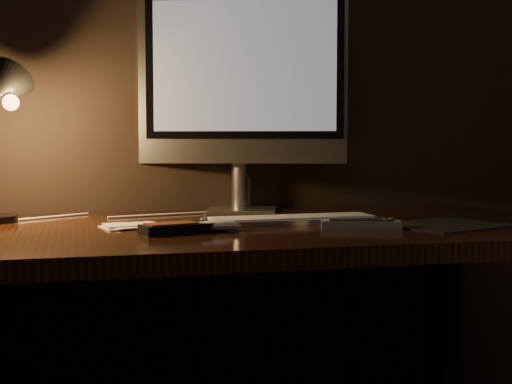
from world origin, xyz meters
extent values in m
cube|color=black|center=(0.00, 1.85, 0.73)|extent=(1.60, 0.75, 0.04)
cube|color=black|center=(0.75, 2.18, 0.35)|extent=(0.06, 0.06, 0.71)
cube|color=black|center=(0.00, 2.20, 0.45)|extent=(1.48, 0.02, 0.51)
cube|color=silver|center=(0.12, 2.18, 0.75)|extent=(0.22, 0.21, 0.01)
cylinder|color=silver|center=(0.12, 2.21, 0.82)|extent=(0.06, 0.06, 0.12)
cube|color=silver|center=(0.12, 2.17, 1.11)|extent=(0.55, 0.20, 0.46)
cube|color=black|center=(0.12, 2.15, 1.14)|extent=(0.51, 0.16, 0.39)
cube|color=#8F9EC3|center=(0.12, 2.15, 1.14)|extent=(0.47, 0.15, 0.35)
cube|color=silver|center=(0.17, 1.87, 0.76)|extent=(0.42, 0.14, 0.02)
cube|color=black|center=(0.49, 1.73, 0.75)|extent=(0.31, 0.28, 0.00)
ellipsoid|color=white|center=(-0.03, 1.76, 0.76)|extent=(0.10, 0.06, 0.02)
cube|color=black|center=(-0.11, 1.75, 0.76)|extent=(0.17, 0.10, 0.02)
cube|color=brown|center=(-0.11, 1.75, 0.77)|extent=(0.11, 0.08, 0.00)
sphere|color=silver|center=(-0.11, 1.75, 0.77)|extent=(0.02, 0.02, 0.02)
cube|color=gray|center=(0.28, 1.73, 0.76)|extent=(0.18, 0.10, 0.02)
cube|color=black|center=(0.28, 1.73, 0.77)|extent=(0.14, 0.07, 0.00)
cylinder|color=red|center=(0.28, 1.73, 0.77)|extent=(0.01, 0.01, 0.00)
cylinder|color=#0C8C19|center=(0.28, 1.73, 0.77)|extent=(0.01, 0.01, 0.00)
cylinder|color=gold|center=(0.28, 1.73, 0.77)|extent=(0.01, 0.01, 0.00)
cylinder|color=#1433BF|center=(0.28, 1.73, 0.77)|extent=(0.01, 0.01, 0.00)
cube|color=white|center=(-0.20, 1.88, 0.75)|extent=(0.15, 0.12, 0.01)
cone|color=black|center=(-0.48, 2.01, 1.06)|extent=(0.18, 0.18, 0.15)
sphere|color=#FFB266|center=(-0.46, 1.99, 1.03)|extent=(0.04, 0.04, 0.04)
cylinder|color=white|center=(-0.26, 2.09, 0.75)|extent=(0.59, 0.25, 0.01)
camera|label=1|loc=(-0.32, 0.29, 0.94)|focal=50.00mm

